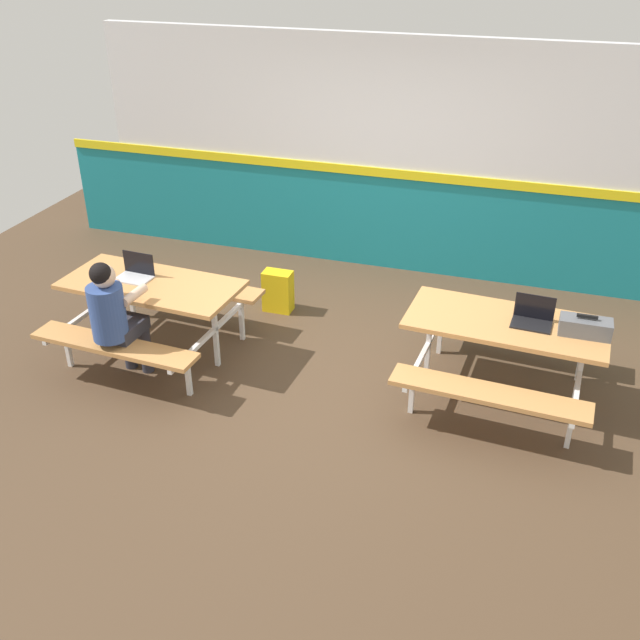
{
  "coord_description": "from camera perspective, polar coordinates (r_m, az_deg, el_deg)",
  "views": [
    {
      "loc": [
        1.7,
        -5.36,
        3.66
      ],
      "look_at": [
        0.0,
        -0.06,
        0.55
      ],
      "focal_mm": 40.86,
      "sensor_mm": 36.0,
      "label": 1
    }
  ],
  "objects": [
    {
      "name": "accent_backdrop",
      "position": [
        8.29,
        5.3,
        12.17
      ],
      "size": [
        8.0,
        0.14,
        2.6
      ],
      "color": "teal",
      "rests_on": "ground"
    },
    {
      "name": "picnic_table_left",
      "position": [
        6.85,
        -12.95,
        1.61
      ],
      "size": [
        1.67,
        1.65,
        0.74
      ],
      "color": "tan",
      "rests_on": "ground"
    },
    {
      "name": "laptop_dark",
      "position": [
        6.16,
        16.3,
        0.14
      ],
      "size": [
        0.33,
        0.24,
        0.22
      ],
      "color": "black",
      "rests_on": "picnic_table_right"
    },
    {
      "name": "toolbox_grey",
      "position": [
        6.11,
        20.07,
        -0.51
      ],
      "size": [
        0.4,
        0.18,
        0.18
      ],
      "color": "#595B60",
      "rests_on": "picnic_table_right"
    },
    {
      "name": "laptop_silver",
      "position": [
        6.88,
        -14.26,
        3.59
      ],
      "size": [
        0.33,
        0.24,
        0.22
      ],
      "color": "silver",
      "rests_on": "picnic_table_left"
    },
    {
      "name": "picnic_table_right",
      "position": [
        6.24,
        14.24,
        -1.43
      ],
      "size": [
        1.67,
        1.65,
        0.74
      ],
      "color": "tan",
      "rests_on": "ground"
    },
    {
      "name": "backpack_dark",
      "position": [
        7.61,
        -3.29,
        2.26
      ],
      "size": [
        0.3,
        0.22,
        0.44
      ],
      "color": "yellow",
      "rests_on": "ground"
    },
    {
      "name": "ground_plane",
      "position": [
        6.71,
        0.16,
        -3.93
      ],
      "size": [
        10.0,
        10.0,
        0.02
      ],
      "primitive_type": "cube",
      "color": "#4C3826"
    },
    {
      "name": "student_nearer",
      "position": [
        6.4,
        -15.84,
        0.53
      ],
      "size": [
        0.38,
        0.53,
        1.21
      ],
      "color": "#2D2D38",
      "rests_on": "ground"
    }
  ]
}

